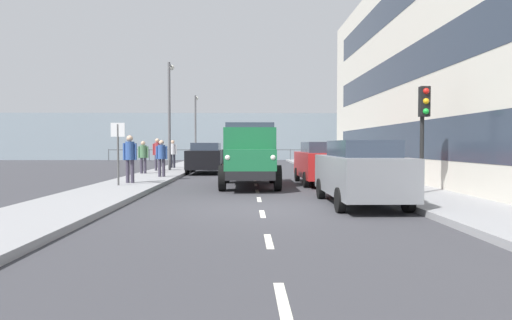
# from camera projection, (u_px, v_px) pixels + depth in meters

# --- Properties ---
(ground_plane) EXTENTS (80.00, 80.00, 0.00)m
(ground_plane) POSITION_uv_depth(u_px,v_px,m) (254.00, 177.00, 21.78)
(ground_plane) COLOR #38383D
(sidewalk_left) EXTENTS (2.45, 43.84, 0.15)m
(sidewalk_left) POSITION_uv_depth(u_px,v_px,m) (349.00, 175.00, 21.88)
(sidewalk_left) COLOR gray
(sidewalk_left) RESTS_ON ground_plane
(sidewalk_right) EXTENTS (2.45, 43.84, 0.15)m
(sidewalk_right) POSITION_uv_depth(u_px,v_px,m) (157.00, 175.00, 21.67)
(sidewalk_right) COLOR gray
(sidewalk_right) RESTS_ON ground_plane
(road_centreline_markings) EXTENTS (0.12, 40.22, 0.01)m
(road_centreline_markings) POSITION_uv_depth(u_px,v_px,m) (254.00, 178.00, 21.20)
(road_centreline_markings) COLOR silver
(road_centreline_markings) RESTS_ON ground_plane
(building_terrace) EXTENTS (6.72, 27.37, 9.65)m
(building_terrace) POSITION_uv_depth(u_px,v_px,m) (493.00, 64.00, 17.11)
(building_terrace) COLOR beige
(building_terrace) RESTS_ON ground_plane
(sea_horizon) EXTENTS (80.00, 0.80, 5.00)m
(sea_horizon) POSITION_uv_depth(u_px,v_px,m) (250.00, 137.00, 46.59)
(sea_horizon) COLOR #84939E
(sea_horizon) RESTS_ON ground_plane
(seawall_railing) EXTENTS (28.08, 0.08, 1.20)m
(seawall_railing) POSITION_uv_depth(u_px,v_px,m) (250.00, 152.00, 43.04)
(seawall_railing) COLOR #4C5156
(seawall_railing) RESTS_ON ground_plane
(truck_vintage_green) EXTENTS (2.17, 5.64, 2.43)m
(truck_vintage_green) POSITION_uv_depth(u_px,v_px,m) (250.00, 156.00, 16.37)
(truck_vintage_green) COLOR black
(truck_vintage_green) RESTS_ON ground_plane
(car_grey_kerbside_near) EXTENTS (1.81, 4.32, 1.72)m
(car_grey_kerbside_near) POSITION_uv_depth(u_px,v_px,m) (360.00, 172.00, 11.54)
(car_grey_kerbside_near) COLOR slate
(car_grey_kerbside_near) RESTS_ON ground_plane
(car_red_kerbside_1) EXTENTS (1.76, 4.59, 1.72)m
(car_red_kerbside_1) POSITION_uv_depth(u_px,v_px,m) (321.00, 162.00, 17.67)
(car_red_kerbside_1) COLOR #B21E1E
(car_red_kerbside_1) RESTS_ON ground_plane
(car_black_oppositeside_0) EXTENTS (1.94, 4.35, 1.72)m
(car_black_oppositeside_0) POSITION_uv_depth(u_px,v_px,m) (206.00, 157.00, 24.51)
(car_black_oppositeside_0) COLOR black
(car_black_oppositeside_0) RESTS_ON ground_plane
(pedestrian_strolling) EXTENTS (0.53, 0.34, 1.82)m
(pedestrian_strolling) POSITION_uv_depth(u_px,v_px,m) (130.00, 155.00, 16.55)
(pedestrian_strolling) COLOR #383342
(pedestrian_strolling) RESTS_ON sidewalk_right
(pedestrian_couple_b) EXTENTS (0.53, 0.34, 1.68)m
(pedestrian_couple_b) POSITION_uv_depth(u_px,v_px,m) (162.00, 155.00, 19.75)
(pedestrian_couple_b) COLOR #383342
(pedestrian_couple_b) RESTS_ON sidewalk_right
(pedestrian_near_railing) EXTENTS (0.53, 0.34, 1.65)m
(pedestrian_near_railing) POSITION_uv_depth(u_px,v_px,m) (143.00, 154.00, 22.07)
(pedestrian_near_railing) COLOR #383342
(pedestrian_near_railing) RESTS_ON sidewalk_right
(pedestrian_couple_a) EXTENTS (0.53, 0.34, 1.82)m
(pedestrian_couple_a) POSITION_uv_depth(u_px,v_px,m) (157.00, 152.00, 24.55)
(pedestrian_couple_a) COLOR #383342
(pedestrian_couple_a) RESTS_ON sidewalk_right
(pedestrian_with_bag) EXTENTS (0.53, 0.34, 1.76)m
(pedestrian_with_bag) POSITION_uv_depth(u_px,v_px,m) (173.00, 151.00, 27.59)
(pedestrian_with_bag) COLOR black
(pedestrian_with_bag) RESTS_ON sidewalk_right
(traffic_light_near) EXTENTS (0.28, 0.41, 3.20)m
(traffic_light_near) POSITION_uv_depth(u_px,v_px,m) (424.00, 116.00, 12.99)
(traffic_light_near) COLOR black
(traffic_light_near) RESTS_ON sidewalk_left
(lamp_post_promenade) EXTENTS (0.32, 1.14, 6.28)m
(lamp_post_promenade) POSITION_uv_depth(u_px,v_px,m) (170.00, 106.00, 25.43)
(lamp_post_promenade) COLOR #59595B
(lamp_post_promenade) RESTS_ON sidewalk_right
(lamp_post_far) EXTENTS (0.32, 1.14, 5.62)m
(lamp_post_far) POSITION_uv_depth(u_px,v_px,m) (196.00, 122.00, 36.57)
(lamp_post_far) COLOR #59595B
(lamp_post_far) RESTS_ON sidewalk_right
(street_sign) EXTENTS (0.50, 0.07, 2.25)m
(street_sign) POSITION_uv_depth(u_px,v_px,m) (118.00, 143.00, 15.58)
(street_sign) COLOR #4C4C4C
(street_sign) RESTS_ON sidewalk_right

